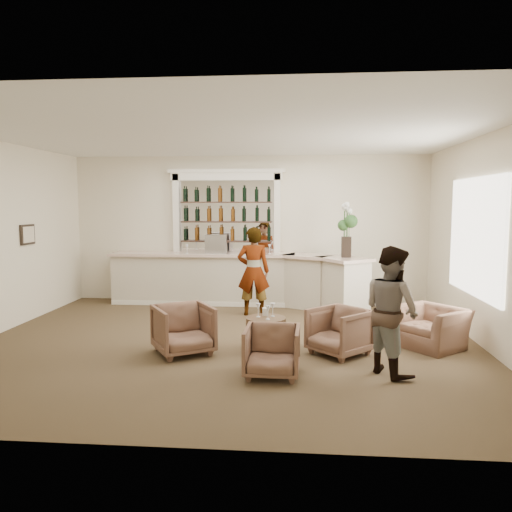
# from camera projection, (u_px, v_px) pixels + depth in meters

# --- Properties ---
(ground) EXTENTS (8.00, 8.00, 0.00)m
(ground) POSITION_uv_depth(u_px,v_px,m) (227.00, 342.00, 8.04)
(ground) COLOR #503E28
(ground) RESTS_ON ground
(room_shell) EXTENTS (8.04, 7.02, 3.32)m
(room_shell) POSITION_uv_depth(u_px,v_px,m) (242.00, 197.00, 8.49)
(room_shell) COLOR beige
(room_shell) RESTS_ON ground
(bar_counter) EXTENTS (5.72, 1.80, 1.14)m
(bar_counter) POSITION_uv_depth(u_px,v_px,m) (239.00, 279.00, 10.96)
(bar_counter) COLOR beige
(bar_counter) RESTS_ON ground
(back_bar_alcove) EXTENTS (2.64, 0.25, 3.00)m
(back_bar_alcove) POSITION_uv_depth(u_px,v_px,m) (226.00, 212.00, 11.25)
(back_bar_alcove) COLOR white
(back_bar_alcove) RESTS_ON ground
(cocktail_table) EXTENTS (0.62, 0.62, 0.50)m
(cocktail_table) POSITION_uv_depth(u_px,v_px,m) (266.00, 334.00, 7.63)
(cocktail_table) COLOR #4D3821
(cocktail_table) RESTS_ON ground
(sommelier) EXTENTS (0.67, 0.46, 1.77)m
(sommelier) POSITION_uv_depth(u_px,v_px,m) (253.00, 271.00, 9.94)
(sommelier) COLOR gray
(sommelier) RESTS_ON ground
(guest) EXTENTS (0.96, 1.03, 1.69)m
(guest) POSITION_uv_depth(u_px,v_px,m) (391.00, 310.00, 6.50)
(guest) COLOR gray
(guest) RESTS_ON ground
(armchair_left) EXTENTS (1.10, 1.11, 0.74)m
(armchair_left) POSITION_uv_depth(u_px,v_px,m) (183.00, 329.00, 7.41)
(armchair_left) COLOR brown
(armchair_left) RESTS_ON ground
(armchair_center) EXTENTS (0.72, 0.74, 0.66)m
(armchair_center) POSITION_uv_depth(u_px,v_px,m) (272.00, 351.00, 6.45)
(armchair_center) COLOR brown
(armchair_center) RESTS_ON ground
(armchair_right) EXTENTS (1.07, 1.07, 0.70)m
(armchair_right) POSITION_uv_depth(u_px,v_px,m) (339.00, 331.00, 7.37)
(armchair_right) COLOR brown
(armchair_right) RESTS_ON ground
(armchair_far) EXTENTS (1.27, 1.29, 0.63)m
(armchair_far) POSITION_uv_depth(u_px,v_px,m) (431.00, 327.00, 7.75)
(armchair_far) COLOR brown
(armchair_far) RESTS_ON ground
(espresso_machine) EXTENTS (0.49, 0.43, 0.41)m
(espresso_machine) POSITION_uv_depth(u_px,v_px,m) (216.00, 244.00, 11.03)
(espresso_machine) COLOR #B0B0B4
(espresso_machine) RESTS_ON bar_counter
(flower_vase) EXTENTS (0.29, 0.29, 1.11)m
(flower_vase) POSITION_uv_depth(u_px,v_px,m) (347.00, 227.00, 10.12)
(flower_vase) COLOR black
(flower_vase) RESTS_ON bar_counter
(wine_glass_bar_left) EXTENTS (0.07, 0.07, 0.21)m
(wine_glass_bar_left) POSITION_uv_depth(u_px,v_px,m) (187.00, 249.00, 10.96)
(wine_glass_bar_left) COLOR white
(wine_glass_bar_left) RESTS_ON bar_counter
(wine_glass_bar_right) EXTENTS (0.07, 0.07, 0.21)m
(wine_glass_bar_right) POSITION_uv_depth(u_px,v_px,m) (270.00, 249.00, 10.89)
(wine_glass_bar_right) COLOR white
(wine_glass_bar_right) RESTS_ON bar_counter
(wine_glass_tbl_a) EXTENTS (0.07, 0.07, 0.21)m
(wine_glass_tbl_a) POSITION_uv_depth(u_px,v_px,m) (258.00, 310.00, 7.63)
(wine_glass_tbl_a) COLOR white
(wine_glass_tbl_a) RESTS_ON cocktail_table
(wine_glass_tbl_b) EXTENTS (0.07, 0.07, 0.21)m
(wine_glass_tbl_b) POSITION_uv_depth(u_px,v_px,m) (273.00, 310.00, 7.66)
(wine_glass_tbl_b) COLOR white
(wine_glass_tbl_b) RESTS_ON cocktail_table
(wine_glass_tbl_c) EXTENTS (0.07, 0.07, 0.21)m
(wine_glass_tbl_c) POSITION_uv_depth(u_px,v_px,m) (268.00, 313.00, 7.46)
(wine_glass_tbl_c) COLOR white
(wine_glass_tbl_c) RESTS_ON cocktail_table
(napkin_holder) EXTENTS (0.08, 0.08, 0.12)m
(napkin_holder) POSITION_uv_depth(u_px,v_px,m) (265.00, 312.00, 7.73)
(napkin_holder) COLOR white
(napkin_holder) RESTS_ON cocktail_table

